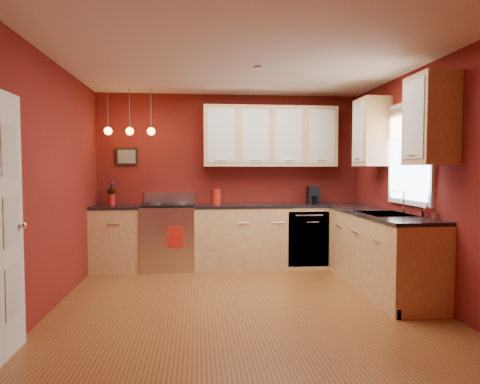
{
  "coord_description": "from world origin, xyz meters",
  "views": [
    {
      "loc": [
        -0.49,
        -4.48,
        1.45
      ],
      "look_at": [
        0.05,
        1.0,
        1.16
      ],
      "focal_mm": 32.0,
      "sensor_mm": 36.0,
      "label": 1
    }
  ],
  "objects": [
    {
      "name": "floor",
      "position": [
        0.0,
        0.0,
        0.0
      ],
      "size": [
        4.2,
        4.2,
        0.0
      ],
      "primitive_type": "plane",
      "color": "#92582A",
      "rests_on": "ground"
    },
    {
      "name": "ceiling",
      "position": [
        0.0,
        0.0,
        2.6
      ],
      "size": [
        4.0,
        4.2,
        0.02
      ],
      "primitive_type": "cube",
      "color": "silver",
      "rests_on": "wall_back"
    },
    {
      "name": "wall_back",
      "position": [
        0.0,
        2.1,
        1.3
      ],
      "size": [
        4.0,
        0.02,
        2.6
      ],
      "primitive_type": "cube",
      "color": "maroon",
      "rests_on": "floor"
    },
    {
      "name": "wall_front",
      "position": [
        0.0,
        -2.1,
        1.3
      ],
      "size": [
        4.0,
        0.02,
        2.6
      ],
      "primitive_type": "cube",
      "color": "maroon",
      "rests_on": "floor"
    },
    {
      "name": "wall_left",
      "position": [
        -2.0,
        0.0,
        1.3
      ],
      "size": [
        0.02,
        4.2,
        2.6
      ],
      "primitive_type": "cube",
      "color": "maroon",
      "rests_on": "floor"
    },
    {
      "name": "wall_right",
      "position": [
        2.0,
        0.0,
        1.3
      ],
      "size": [
        0.02,
        4.2,
        2.6
      ],
      "primitive_type": "cube",
      "color": "maroon",
      "rests_on": "floor"
    },
    {
      "name": "base_cabinets_back_left",
      "position": [
        -1.65,
        1.8,
        0.45
      ],
      "size": [
        0.7,
        0.6,
        0.9
      ],
      "primitive_type": "cube",
      "color": "#E7C27C",
      "rests_on": "floor"
    },
    {
      "name": "base_cabinets_back_right",
      "position": [
        0.73,
        1.8,
        0.45
      ],
      "size": [
        2.54,
        0.6,
        0.9
      ],
      "primitive_type": "cube",
      "color": "#E7C27C",
      "rests_on": "floor"
    },
    {
      "name": "base_cabinets_right",
      "position": [
        1.7,
        0.45,
        0.45
      ],
      "size": [
        0.6,
        2.1,
        0.9
      ],
      "primitive_type": "cube",
      "color": "#E7C27C",
      "rests_on": "floor"
    },
    {
      "name": "counter_back_left",
      "position": [
        -1.65,
        1.8,
        0.92
      ],
      "size": [
        0.7,
        0.62,
        0.04
      ],
      "primitive_type": "cube",
      "color": "black",
      "rests_on": "base_cabinets_back_left"
    },
    {
      "name": "counter_back_right",
      "position": [
        0.73,
        1.8,
        0.92
      ],
      "size": [
        2.54,
        0.62,
        0.04
      ],
      "primitive_type": "cube",
      "color": "black",
      "rests_on": "base_cabinets_back_right"
    },
    {
      "name": "counter_right",
      "position": [
        1.7,
        0.45,
        0.92
      ],
      "size": [
        0.62,
        2.1,
        0.04
      ],
      "primitive_type": "cube",
      "color": "black",
      "rests_on": "base_cabinets_right"
    },
    {
      "name": "gas_range",
      "position": [
        -0.92,
        1.8,
        0.48
      ],
      "size": [
        0.76,
        0.64,
        1.11
      ],
      "color": "silver",
      "rests_on": "floor"
    },
    {
      "name": "dishwasher_front",
      "position": [
        1.1,
        1.51,
        0.45
      ],
      "size": [
        0.6,
        0.02,
        0.8
      ],
      "primitive_type": "cube",
      "color": "silver",
      "rests_on": "base_cabinets_back_right"
    },
    {
      "name": "sink",
      "position": [
        1.7,
        0.3,
        0.92
      ],
      "size": [
        0.5,
        0.7,
        0.33
      ],
      "color": "gray",
      "rests_on": "counter_right"
    },
    {
      "name": "window",
      "position": [
        1.97,
        0.3,
        1.69
      ],
      "size": [
        0.06,
        1.02,
        1.22
      ],
      "color": "white",
      "rests_on": "wall_right"
    },
    {
      "name": "upper_cabinets_back",
      "position": [
        0.6,
        1.93,
        1.95
      ],
      "size": [
        2.0,
        0.35,
        0.9
      ],
      "primitive_type": "cube",
      "color": "#E7C27C",
      "rests_on": "wall_back"
    },
    {
      "name": "upper_cabinets_right",
      "position": [
        1.82,
        0.32,
        1.95
      ],
      "size": [
        0.35,
        1.95,
        0.9
      ],
      "primitive_type": "cube",
      "color": "#E7C27C",
      "rests_on": "wall_right"
    },
    {
      "name": "wall_picture",
      "position": [
        -1.55,
        2.08,
        1.65
      ],
      "size": [
        0.32,
        0.03,
        0.26
      ],
      "primitive_type": "cube",
      "color": "black",
      "rests_on": "wall_back"
    },
    {
      "name": "pendant_lights",
      "position": [
        -1.45,
        1.75,
        2.01
      ],
      "size": [
        0.71,
        0.11,
        0.66
      ],
      "color": "gray",
      "rests_on": "ceiling"
    },
    {
      "name": "red_canister",
      "position": [
        -0.22,
        1.8,
        1.05
      ],
      "size": [
        0.15,
        0.15,
        0.22
      ],
      "color": "#B51D13",
      "rests_on": "counter_back_right"
    },
    {
      "name": "red_vase",
      "position": [
        -1.75,
        1.89,
        1.02
      ],
      "size": [
        0.1,
        0.1,
        0.16
      ],
      "primitive_type": "cylinder",
      "color": "#B51D13",
      "rests_on": "counter_back_left"
    },
    {
      "name": "flowers",
      "position": [
        -1.75,
        1.89,
        1.19
      ],
      "size": [
        0.15,
        0.15,
        0.23
      ],
      "primitive_type": "imported",
      "rotation": [
        0.0,
        0.0,
        -0.17
      ],
      "color": "#B51D13",
      "rests_on": "red_vase"
    },
    {
      "name": "coffee_maker",
      "position": [
        1.27,
        1.89,
        1.06
      ],
      "size": [
        0.18,
        0.18,
        0.26
      ],
      "rotation": [
        0.0,
        0.0,
        -0.01
      ],
      "color": "black",
      "rests_on": "counter_back_right"
    },
    {
      "name": "soap_pump",
      "position": [
        1.89,
        -0.25,
        1.03
      ],
      "size": [
        0.1,
        0.1,
        0.17
      ],
      "primitive_type": "imported",
      "rotation": [
        0.0,
        0.0,
        -0.25
      ],
      "color": "white",
      "rests_on": "counter_right"
    },
    {
      "name": "dish_towel",
      "position": [
        -0.81,
        1.47,
        0.52
      ],
      "size": [
        0.22,
        0.02,
        0.3
      ],
      "primitive_type": "cube",
      "color": "#B51D13",
      "rests_on": "gas_range"
    }
  ]
}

